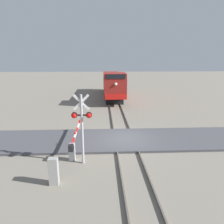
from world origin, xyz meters
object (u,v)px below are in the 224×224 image
locomotive (113,84)px  crossing_gate (73,144)px  crossing_signal (82,121)px  utility_cabinet (54,171)px

locomotive → crossing_gate: 20.67m
crossing_signal → crossing_gate: crossing_signal is taller
crossing_signal → utility_cabinet: bearing=-121.1°
crossing_gate → utility_cabinet: bearing=-99.6°
locomotive → crossing_signal: locomotive is taller
utility_cabinet → locomotive: bearing=80.0°
utility_cabinet → crossing_signal: bearing=58.9°
locomotive → crossing_signal: size_ratio=3.58×
crossing_signal → utility_cabinet: 3.14m
locomotive → crossing_signal: 21.68m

